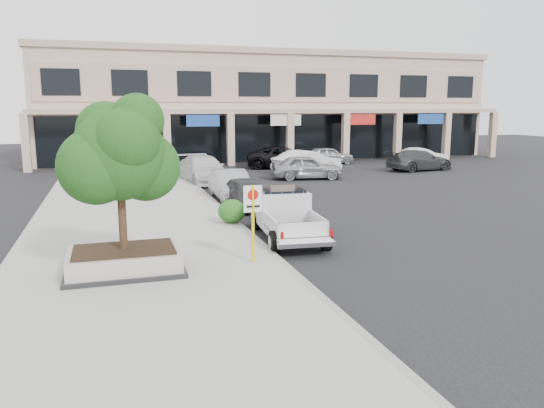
{
  "coord_description": "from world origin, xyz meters",
  "views": [
    {
      "loc": [
        -6.29,
        -14.5,
        4.68
      ],
      "look_at": [
        -1.39,
        1.5,
        1.6
      ],
      "focal_mm": 35.0,
      "sensor_mm": 36.0,
      "label": 1
    }
  ],
  "objects_px": {
    "curb_car_a": "(247,193)",
    "curb_car_b": "(231,185)",
    "planter": "(125,261)",
    "lot_car_d": "(285,157)",
    "no_parking_sign": "(253,213)",
    "pickup_truck": "(287,216)",
    "lot_car_f": "(421,156)",
    "planter_tree": "(124,154)",
    "lot_car_b": "(307,162)",
    "curb_car_d": "(201,162)",
    "lot_car_a": "(307,167)",
    "lot_car_e": "(328,155)",
    "lot_car_c": "(420,160)",
    "curb_car_c": "(204,169)"
  },
  "relations": [
    {
      "from": "lot_car_b",
      "to": "lot_car_d",
      "type": "height_order",
      "value": "lot_car_b"
    },
    {
      "from": "no_parking_sign",
      "to": "pickup_truck",
      "type": "xyz_separation_m",
      "value": [
        2.05,
        2.92,
        -0.78
      ]
    },
    {
      "from": "lot_car_e",
      "to": "lot_car_a",
      "type": "bearing_deg",
      "value": 145.18
    },
    {
      "from": "curb_car_a",
      "to": "curb_car_c",
      "type": "distance_m",
      "value": 9.07
    },
    {
      "from": "no_parking_sign",
      "to": "lot_car_c",
      "type": "bearing_deg",
      "value": 47.41
    },
    {
      "from": "pickup_truck",
      "to": "lot_car_d",
      "type": "xyz_separation_m",
      "value": [
        6.96,
        21.1,
        -0.03
      ]
    },
    {
      "from": "no_parking_sign",
      "to": "lot_car_d",
      "type": "bearing_deg",
      "value": 69.45
    },
    {
      "from": "no_parking_sign",
      "to": "lot_car_e",
      "type": "height_order",
      "value": "no_parking_sign"
    },
    {
      "from": "lot_car_c",
      "to": "lot_car_e",
      "type": "relative_size",
      "value": 1.22
    },
    {
      "from": "lot_car_b",
      "to": "curb_car_d",
      "type": "bearing_deg",
      "value": 49.72
    },
    {
      "from": "planter",
      "to": "lot_car_b",
      "type": "relative_size",
      "value": 0.64
    },
    {
      "from": "lot_car_a",
      "to": "lot_car_c",
      "type": "xyz_separation_m",
      "value": [
        9.73,
        2.06,
        -0.03
      ]
    },
    {
      "from": "planter",
      "to": "curb_car_a",
      "type": "distance_m",
      "value": 10.6
    },
    {
      "from": "lot_car_a",
      "to": "pickup_truck",
      "type": "bearing_deg",
      "value": 166.19
    },
    {
      "from": "curb_car_c",
      "to": "lot_car_d",
      "type": "distance_m",
      "value": 9.46
    },
    {
      "from": "curb_car_d",
      "to": "lot_car_e",
      "type": "bearing_deg",
      "value": 13.69
    },
    {
      "from": "lot_car_a",
      "to": "lot_car_e",
      "type": "xyz_separation_m",
      "value": [
        4.89,
        7.97,
        -0.06
      ]
    },
    {
      "from": "curb_car_b",
      "to": "lot_car_a",
      "type": "xyz_separation_m",
      "value": [
        6.42,
        6.07,
        0.04
      ]
    },
    {
      "from": "curb_car_b",
      "to": "curb_car_a",
      "type": "bearing_deg",
      "value": -85.35
    },
    {
      "from": "curb_car_c",
      "to": "lot_car_c",
      "type": "relative_size",
      "value": 1.09
    },
    {
      "from": "planter_tree",
      "to": "pickup_truck",
      "type": "xyz_separation_m",
      "value": [
        5.57,
        2.65,
        -2.56
      ]
    },
    {
      "from": "lot_car_c",
      "to": "lot_car_d",
      "type": "distance_m",
      "value": 10.06
    },
    {
      "from": "curb_car_a",
      "to": "curb_car_c",
      "type": "xyz_separation_m",
      "value": [
        -0.47,
        9.06,
        0.11
      ]
    },
    {
      "from": "lot_car_b",
      "to": "pickup_truck",
      "type": "bearing_deg",
      "value": 141.51
    },
    {
      "from": "planter_tree",
      "to": "lot_car_e",
      "type": "relative_size",
      "value": 0.94
    },
    {
      "from": "lot_car_c",
      "to": "lot_car_e",
      "type": "height_order",
      "value": "lot_car_c"
    },
    {
      "from": "curb_car_c",
      "to": "curb_car_d",
      "type": "bearing_deg",
      "value": 75.28
    },
    {
      "from": "curb_car_a",
      "to": "curb_car_b",
      "type": "distance_m",
      "value": 2.55
    },
    {
      "from": "lot_car_a",
      "to": "lot_car_b",
      "type": "distance_m",
      "value": 2.81
    },
    {
      "from": "curb_car_a",
      "to": "lot_car_b",
      "type": "bearing_deg",
      "value": 51.41
    },
    {
      "from": "lot_car_b",
      "to": "planter",
      "type": "bearing_deg",
      "value": 131.51
    },
    {
      "from": "curb_car_b",
      "to": "lot_car_d",
      "type": "relative_size",
      "value": 0.77
    },
    {
      "from": "curb_car_b",
      "to": "lot_car_b",
      "type": "xyz_separation_m",
      "value": [
        7.43,
        8.7,
        0.08
      ]
    },
    {
      "from": "curb_car_a",
      "to": "lot_car_f",
      "type": "xyz_separation_m",
      "value": [
        18.36,
        14.21,
        -0.03
      ]
    },
    {
      "from": "planter",
      "to": "lot_car_d",
      "type": "xyz_separation_m",
      "value": [
        12.66,
        23.9,
        0.35
      ]
    },
    {
      "from": "no_parking_sign",
      "to": "pickup_truck",
      "type": "bearing_deg",
      "value": 54.97
    },
    {
      "from": "no_parking_sign",
      "to": "lot_car_b",
      "type": "height_order",
      "value": "no_parking_sign"
    },
    {
      "from": "planter_tree",
      "to": "lot_car_f",
      "type": "distance_m",
      "value": 33.32
    },
    {
      "from": "lot_car_d",
      "to": "curb_car_d",
      "type": "bearing_deg",
      "value": 112.39
    },
    {
      "from": "curb_car_d",
      "to": "lot_car_c",
      "type": "relative_size",
      "value": 0.99
    },
    {
      "from": "planter",
      "to": "no_parking_sign",
      "type": "relative_size",
      "value": 1.39
    },
    {
      "from": "lot_car_d",
      "to": "lot_car_e",
      "type": "relative_size",
      "value": 1.39
    },
    {
      "from": "curb_car_a",
      "to": "curb_car_d",
      "type": "xyz_separation_m",
      "value": [
        0.28,
        14.45,
        0.01
      ]
    },
    {
      "from": "planter_tree",
      "to": "lot_car_b",
      "type": "xyz_separation_m",
      "value": [
        12.89,
        19.97,
        -2.59
      ]
    },
    {
      "from": "lot_car_e",
      "to": "lot_car_f",
      "type": "relative_size",
      "value": 1.03
    },
    {
      "from": "planter_tree",
      "to": "lot_car_b",
      "type": "relative_size",
      "value": 0.8
    },
    {
      "from": "lot_car_e",
      "to": "planter",
      "type": "bearing_deg",
      "value": 143.12
    },
    {
      "from": "curb_car_d",
      "to": "lot_car_d",
      "type": "bearing_deg",
      "value": 7.46
    },
    {
      "from": "planter",
      "to": "lot_car_e",
      "type": "xyz_separation_m",
      "value": [
        16.9,
        25.47,
        0.25
      ]
    },
    {
      "from": "lot_car_b",
      "to": "lot_car_c",
      "type": "xyz_separation_m",
      "value": [
        8.71,
        -0.57,
        -0.07
      ]
    }
  ]
}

